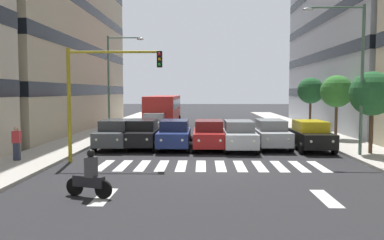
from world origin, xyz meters
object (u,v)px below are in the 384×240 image
car_row2_0 (155,124)px  street_lamp_right (114,74)px  motorcycle_with_rider (90,178)px  street_tree_2 (311,91)px  bus_behind_traffic (164,108)px  car_4 (175,134)px  street_lamp_left (353,64)px  car_2 (239,135)px  car_3 (209,135)px  car_1 (271,134)px  traffic_light_gantry (96,85)px  car_5 (142,134)px  car_6 (116,134)px  street_tree_0 (372,94)px  street_tree_1 (337,92)px  car_0 (311,135)px  pedestrian_waiting (17,143)px

car_row2_0 → street_lamp_right: 5.03m
motorcycle_with_rider → street_tree_2: size_ratio=0.37×
bus_behind_traffic → motorcycle_with_rider: bearing=89.9°
car_4 → street_lamp_left: (-9.34, 2.81, 3.95)m
car_2 → car_row2_0: 10.17m
bus_behind_traffic → motorcycle_with_rider: 24.51m
car_3 → street_tree_2: bearing=-128.3°
car_1 → traffic_light_gantry: bearing=28.4°
street_lamp_left → street_tree_2: street_lamp_left is taller
car_5 → street_lamp_left: size_ratio=0.58×
car_1 → car_6: (9.35, 0.30, 0.00)m
traffic_light_gantry → street_tree_0: (-14.02, -2.26, -0.42)m
car_2 → car_3: same height
car_3 → street_tree_0: bearing=165.7°
car_4 → traffic_light_gantry: size_ratio=0.81×
street_tree_0 → street_tree_2: 13.46m
car_row2_0 → street_tree_0: bearing=141.4°
car_1 → motorcycle_with_rider: 13.78m
street_tree_0 → street_tree_1: bearing=-93.6°
street_lamp_right → car_2: bearing=137.7°
street_tree_0 → car_4: bearing=-12.2°
bus_behind_traffic → street_tree_2: 13.24m
car_0 → street_tree_0: bearing=143.1°
car_row2_0 → street_tree_2: street_tree_2 is taller
car_1 → street_lamp_left: 6.22m
bus_behind_traffic → car_4: bearing=98.2°
car_3 → street_tree_2: size_ratio=0.99×
car_4 → motorcycle_with_rider: 11.13m
car_1 → car_5: same height
car_3 → car_row2_0: (4.16, -7.97, 0.00)m
car_5 → street_tree_1: bearing=-161.6°
car_4 → street_tree_2: (-10.97, -11.16, 2.60)m
car_0 → pedestrian_waiting: size_ratio=2.72×
car_0 → street_tree_1: 6.33m
traffic_light_gantry → street_tree_1: size_ratio=1.25×
car_5 → street_lamp_left: street_lamp_left is taller
car_5 → street_tree_0: (-12.55, 2.57, 2.42)m
car_3 → car_5: (4.00, -0.39, 0.00)m
car_3 → motorcycle_with_rider: bearing=69.5°
car_row2_0 → motorcycle_with_rider: car_row2_0 is taller
car_3 → traffic_light_gantry: bearing=39.0°
car_5 → street_tree_2: (-12.92, -10.89, 2.60)m
car_row2_0 → traffic_light_gantry: size_ratio=0.81×
street_tree_1 → pedestrian_waiting: bearing=27.8°
car_row2_0 → street_lamp_left: (-11.46, 10.67, 3.95)m
motorcycle_with_rider → car_0: bearing=-133.1°
street_tree_1 → pedestrian_waiting: 20.71m
street_tree_1 → street_lamp_right: bearing=-11.3°
street_tree_2 → pedestrian_waiting: (18.14, 16.15, -2.48)m
motorcycle_with_rider → street_lamp_left: bearing=-144.3°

